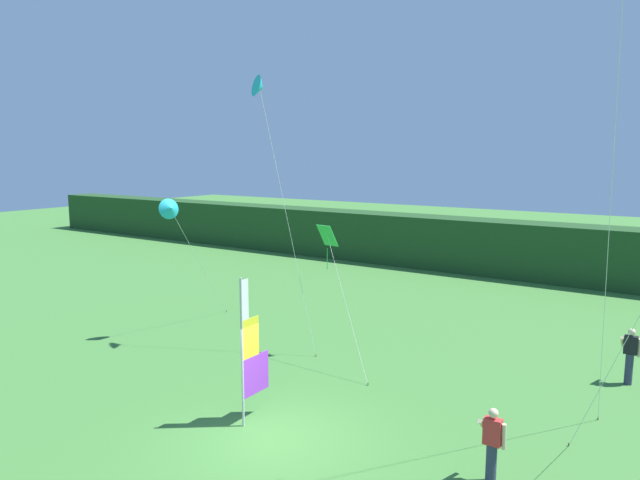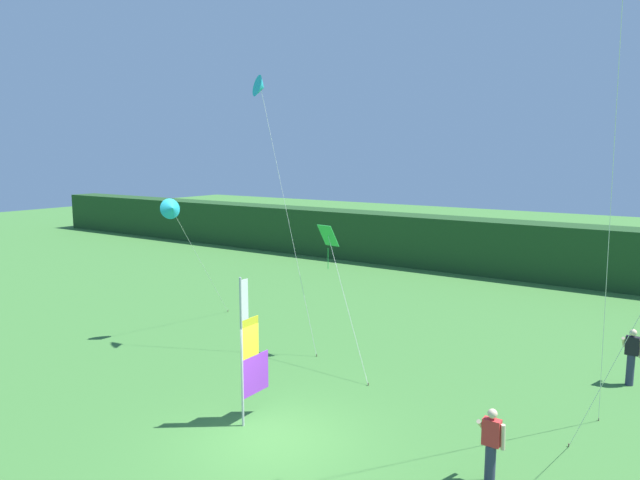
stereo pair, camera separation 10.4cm
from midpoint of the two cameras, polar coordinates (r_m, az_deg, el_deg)
ground_plane at (r=14.54m, az=-4.60°, el=-19.04°), size 120.00×120.00×0.00m
distant_treeline at (r=33.47m, az=19.66°, el=-0.94°), size 80.00×2.40×3.03m
banner_flag at (r=14.77m, az=-6.73°, el=-10.96°), size 0.06×1.03×3.78m
person_near_banner at (r=13.02m, az=16.72°, el=-18.65°), size 0.55×0.48×1.60m
person_mid_field at (r=19.45m, az=28.45°, el=-9.95°), size 0.55×0.48×1.69m
kite_cyan_delta_0 at (r=20.24m, az=-5.69°, el=14.65°), size 2.84×0.74×9.34m
kite_cyan_delta_2 at (r=21.33m, az=-14.26°, el=2.99°), size 1.18×4.11×5.18m
kite_green_diamond_4 at (r=18.89m, az=1.10°, el=-0.17°), size 2.79×1.84×4.42m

